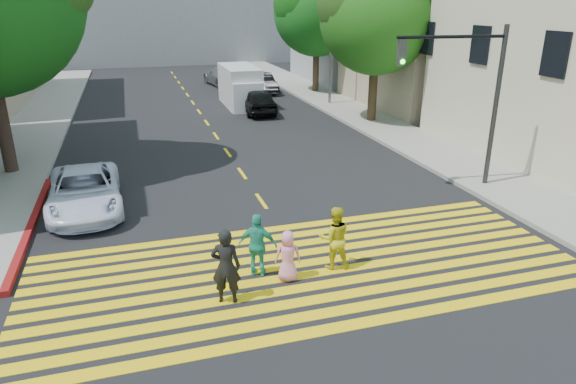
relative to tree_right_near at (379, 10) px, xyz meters
name	(u,v)px	position (x,y,z in m)	size (l,w,h in m)	color
ground	(327,295)	(-8.58, -15.49, -5.74)	(120.00, 120.00, 0.00)	black
sidewalk_left	(45,116)	(-17.08, 6.51, -5.67)	(3.00, 40.00, 0.15)	gray
sidewalk_right	(375,123)	(-0.08, -0.49, -5.67)	(3.00, 60.00, 0.15)	gray
curb_red	(32,224)	(-15.48, -9.49, -5.66)	(0.20, 8.00, 0.16)	maroon
crosswalk	(308,268)	(-8.58, -14.22, -5.74)	(13.40, 5.30, 0.01)	yellow
lane_line	(196,107)	(-8.58, 7.01, -5.74)	(0.12, 34.40, 0.01)	yellow
building_right_tan	(449,21)	(6.42, 3.51, -0.74)	(10.00, 10.00, 10.00)	tan
building_right_grey	(369,16)	(6.42, 14.51, -0.74)	(10.00, 10.00, 10.00)	gray
backdrop_block	(159,2)	(-8.58, 32.51, 0.26)	(30.00, 8.00, 12.00)	gray
tree_right_near	(379,10)	(0.00, 0.00, 0.00)	(7.39, 7.07, 8.49)	#372A13
tree_right_far	(318,7)	(0.34, 9.81, -0.02)	(6.64, 6.18, 8.48)	#3E2C1C
pedestrian_man	(226,266)	(-10.76, -15.08, -4.88)	(0.63, 0.42, 1.73)	black
pedestrian_woman	(335,238)	(-7.96, -14.33, -4.94)	(0.78, 0.61, 1.61)	gold
pedestrian_child	(288,256)	(-9.22, -14.57, -5.12)	(0.61, 0.40, 1.25)	pink
pedestrian_extra	(258,245)	(-9.83, -14.14, -4.96)	(0.92, 0.38, 1.57)	teal
white_sedan	(85,191)	(-14.01, -8.61, -5.10)	(2.13, 4.62, 1.28)	white
dark_car_near	(258,101)	(-5.34, 4.04, -5.03)	(1.69, 4.20, 1.43)	black
silver_car	(224,76)	(-5.40, 14.81, -5.01)	(2.06, 5.08, 1.47)	gray
dark_car_parked	(262,83)	(-3.38, 10.85, -5.07)	(1.42, 4.08, 1.34)	black
white_van	(241,88)	(-5.84, 6.50, -4.61)	(1.97, 5.10, 2.40)	silver
traffic_signal	(470,87)	(-1.69, -10.33, -2.19)	(3.73, 0.62, 5.49)	#2B2B2D
street_lamp	(329,20)	(-0.65, 5.20, -0.69)	(1.99, 0.51, 8.81)	#58575F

